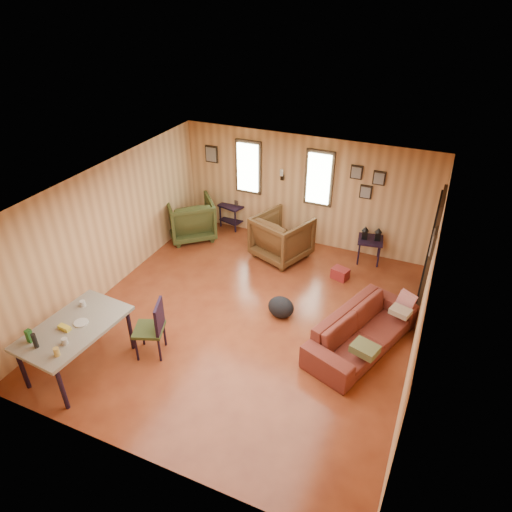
# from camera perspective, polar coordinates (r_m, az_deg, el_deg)

# --- Properties ---
(room) EXTENTS (5.54, 6.04, 2.44)m
(room) POSITION_cam_1_polar(r_m,az_deg,el_deg) (7.51, 0.80, 0.27)
(room) COLOR brown
(room) RESTS_ON ground
(sofa) EXTENTS (1.33, 2.23, 0.84)m
(sofa) POSITION_cam_1_polar(r_m,az_deg,el_deg) (7.45, 13.26, -8.48)
(sofa) COLOR maroon
(sofa) RESTS_ON ground
(recliner_brown) EXTENTS (1.28, 1.24, 1.04)m
(recliner_brown) POSITION_cam_1_polar(r_m,az_deg,el_deg) (9.48, 3.26, 2.62)
(recliner_brown) COLOR #4E3217
(recliner_brown) RESTS_ON ground
(recliner_green) EXTENTS (1.34, 1.34, 1.01)m
(recliner_green) POSITION_cam_1_polar(r_m,az_deg,el_deg) (10.35, -8.19, 4.88)
(recliner_green) COLOR #363E1C
(recliner_green) RESTS_ON ground
(end_table) EXTENTS (0.66, 0.63, 0.70)m
(end_table) POSITION_cam_1_polar(r_m,az_deg,el_deg) (10.77, -2.86, 5.62)
(end_table) COLOR black
(end_table) RESTS_ON ground
(side_table) EXTENTS (0.57, 0.57, 0.80)m
(side_table) POSITION_cam_1_polar(r_m,az_deg,el_deg) (9.60, 14.16, 2.18)
(side_table) COLOR black
(side_table) RESTS_ON ground
(cooler) EXTENTS (0.37, 0.31, 0.23)m
(cooler) POSITION_cam_1_polar(r_m,az_deg,el_deg) (9.13, 10.48, -2.17)
(cooler) COLOR maroon
(cooler) RESTS_ON ground
(backpack) EXTENTS (0.55, 0.48, 0.40)m
(backpack) POSITION_cam_1_polar(r_m,az_deg,el_deg) (7.99, 3.13, -6.41)
(backpack) COLOR black
(backpack) RESTS_ON ground
(sofa_pillows) EXTENTS (0.79, 1.63, 0.33)m
(sofa_pillows) POSITION_cam_1_polar(r_m,az_deg,el_deg) (7.41, 15.88, -8.40)
(sofa_pillows) COLOR #4D4E2C
(sofa_pillows) RESTS_ON sofa
(dining_table) EXTENTS (1.06, 1.63, 1.03)m
(dining_table) POSITION_cam_1_polar(r_m,az_deg,el_deg) (7.20, -21.87, -8.65)
(dining_table) COLOR gray
(dining_table) RESTS_ON ground
(dining_chair) EXTENTS (0.57, 0.57, 0.98)m
(dining_chair) POSITION_cam_1_polar(r_m,az_deg,el_deg) (7.23, -12.73, -8.53)
(dining_chair) COLOR #363E1C
(dining_chair) RESTS_ON ground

